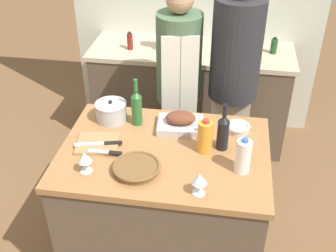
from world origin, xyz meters
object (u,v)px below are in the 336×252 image
at_px(roasting_pan, 181,122).
at_px(condiment_bottle_tall, 235,50).
at_px(juice_jug, 205,137).
at_px(knife_chef, 100,144).
at_px(wine_bottle_green, 223,131).
at_px(cutting_board, 98,143).
at_px(condiment_bottle_short, 274,46).
at_px(person_cook_guest, 234,79).
at_px(knife_paring, 106,152).
at_px(wine_glass_left, 85,158).
at_px(wine_glass_right, 199,179).
at_px(milk_jug, 243,156).
at_px(condiment_bottle_extra, 130,41).
at_px(mixing_bowl, 238,128).
at_px(stand_mixer, 173,35).
at_px(wine_bottle_dark, 137,107).
at_px(wicker_basket, 136,168).
at_px(person_cook_aproned, 179,84).
at_px(stock_pot, 111,111).

xyz_separation_m(roasting_pan, condiment_bottle_tall, (0.31, 1.08, 0.04)).
distance_m(juice_jug, knife_chef, 0.62).
bearing_deg(wine_bottle_green, cutting_board, -173.71).
bearing_deg(condiment_bottle_short, person_cook_guest, -115.07).
distance_m(knife_chef, knife_paring, 0.09).
distance_m(wine_glass_left, wine_glass_right, 0.63).
bearing_deg(milk_jug, condiment_bottle_extra, 123.09).
bearing_deg(wine_glass_right, condiment_bottle_short, 75.78).
distance_m(mixing_bowl, knife_paring, 0.83).
bearing_deg(mixing_bowl, stand_mixer, 117.24).
xyz_separation_m(wine_glass_right, stand_mixer, (-0.39, 1.73, 0.06)).
relative_size(wine_glass_right, knife_chef, 0.45).
distance_m(wine_bottle_dark, knife_paring, 0.38).
bearing_deg(wine_bottle_green, wicker_basket, -147.70).
bearing_deg(wine_glass_left, milk_jug, 9.29).
distance_m(wine_bottle_dark, knife_chef, 0.34).
bearing_deg(wicker_basket, wine_bottle_dark, 101.76).
distance_m(milk_jug, condiment_bottle_tall, 1.44).
bearing_deg(knife_chef, person_cook_aproned, 66.93).
relative_size(knife_chef, condiment_bottle_tall, 1.67).
distance_m(person_cook_aproned, person_cook_guest, 0.41).
bearing_deg(roasting_pan, mixing_bowl, 3.65).
bearing_deg(condiment_bottle_tall, wine_bottle_dark, -118.97).
height_order(knife_paring, condiment_bottle_short, condiment_bottle_short).
bearing_deg(person_cook_guest, knife_chef, -130.34).
height_order(condiment_bottle_extra, person_cook_aproned, person_cook_aproned).
xyz_separation_m(knife_paring, person_cook_guest, (0.70, 0.90, 0.07)).
bearing_deg(roasting_pan, wicker_basket, -111.94).
distance_m(stand_mixer, condiment_bottle_extra, 0.38).
xyz_separation_m(mixing_bowl, condiment_bottle_short, (0.27, 1.22, 0.05)).
distance_m(milk_jug, person_cook_guest, 0.92).
height_order(wicker_basket, condiment_bottle_short, condiment_bottle_short).
distance_m(wicker_basket, wine_glass_left, 0.28).
relative_size(roasting_pan, juice_jug, 1.44).
distance_m(juice_jug, person_cook_aproned, 0.82).
relative_size(cutting_board, person_cook_guest, 0.16).
distance_m(stock_pot, mixing_bowl, 0.81).
relative_size(mixing_bowl, wine_bottle_dark, 0.48).
height_order(stand_mixer, person_cook_aproned, person_cook_aproned).
bearing_deg(cutting_board, wine_glass_left, -87.76).
xyz_separation_m(wine_bottle_dark, condiment_bottle_tall, (0.59, 1.07, -0.04)).
height_order(wine_bottle_green, stand_mixer, stand_mixer).
bearing_deg(knife_paring, juice_jug, 13.36).
distance_m(stock_pot, wine_bottle_dark, 0.19).
height_order(wine_glass_left, condiment_bottle_short, condiment_bottle_short).
height_order(roasting_pan, juice_jug, juice_jug).
distance_m(wine_bottle_dark, condiment_bottle_tall, 1.22).
distance_m(wine_bottle_green, wine_bottle_dark, 0.58).
bearing_deg(knife_chef, wine_glass_left, -92.36).
relative_size(knife_paring, condiment_bottle_short, 1.40).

